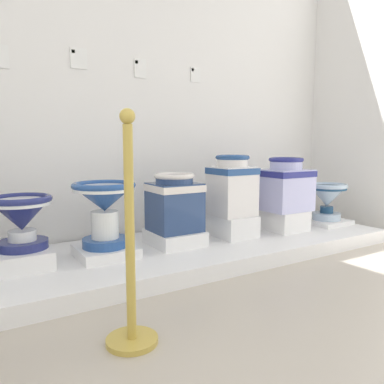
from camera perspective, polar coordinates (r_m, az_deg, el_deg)
wall_back at (r=3.42m, az=-3.66°, el=20.66°), size 3.79×0.06×3.29m
display_platform at (r=2.94m, az=1.93°, el=-8.38°), size 3.10×1.05×0.11m
plinth_block_pale_glazed at (r=2.54m, az=-24.09°, el=-9.01°), size 0.30×0.40×0.11m
antique_toilet_pale_glazed at (r=2.48m, az=-24.39°, el=-3.25°), size 0.36×0.36×0.32m
plinth_block_leftmost at (r=2.59m, az=-12.90°, el=-8.73°), size 0.37×0.36×0.07m
antique_toilet_leftmost at (r=2.52m, az=-13.10°, el=-1.62°), size 0.41×0.41×0.43m
plinth_block_slender_white at (r=2.82m, az=-2.63°, el=-6.86°), size 0.35×0.39×0.10m
antique_toilet_slender_white at (r=2.77m, az=-2.66°, el=-1.34°), size 0.35×0.33×0.42m
plinth_block_broad_patterned at (r=3.08m, az=5.99°, el=-5.04°), size 0.29×0.37×0.17m
antique_toilet_broad_patterned at (r=3.03m, az=6.08°, el=1.15°), size 0.32×0.31×0.48m
plinth_block_squat_floral at (r=3.36m, az=13.76°, el=-4.14°), size 0.32×0.32×0.18m
antique_toilet_squat_floral at (r=3.32m, az=13.92°, el=1.17°), size 0.40×0.34×0.45m
plinth_block_central_ornate at (r=3.75m, az=19.59°, el=-4.24°), size 0.38×0.34×0.04m
antique_toilet_central_ornate at (r=3.71m, az=19.74°, el=-0.60°), size 0.36×0.36×0.34m
info_placard_first at (r=2.97m, az=-26.91°, el=17.82°), size 0.10×0.01×0.15m
info_placard_second at (r=3.07m, az=-16.76°, el=18.79°), size 0.12×0.01×0.15m
info_placard_third at (r=3.23m, az=-7.85°, el=18.05°), size 0.10×0.01×0.15m
info_placard_fourth at (r=3.48m, az=0.51°, el=17.32°), size 0.10×0.01×0.13m
stanchion_post_near_left at (r=1.63m, az=-9.27°, el=-11.42°), size 0.22×0.22×0.99m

